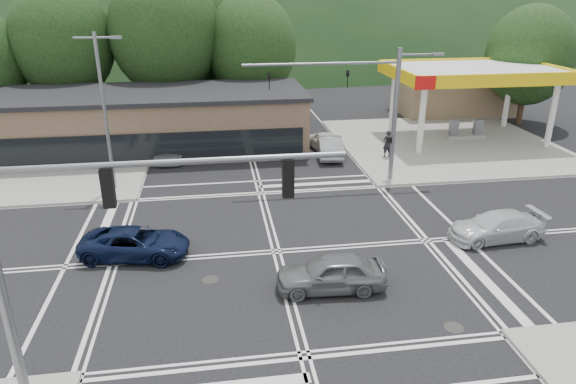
{
  "coord_description": "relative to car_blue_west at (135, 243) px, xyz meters",
  "views": [
    {
      "loc": [
        -2.55,
        -20.5,
        11.24
      ],
      "look_at": [
        1.09,
        3.68,
        1.4
      ],
      "focal_mm": 32.0,
      "sensor_mm": 36.0,
      "label": 1
    }
  ],
  "objects": [
    {
      "name": "sidewalk_ne",
      "position": [
        21.25,
        14.5,
        -0.58
      ],
      "size": [
        16.0,
        16.0,
        0.15
      ],
      "primitive_type": "cube",
      "color": "gray",
      "rests_on": "ground"
    },
    {
      "name": "signal_mast_ne",
      "position": [
        13.19,
        7.7,
        4.41
      ],
      "size": [
        11.65,
        0.3,
        8.0
      ],
      "color": "slate",
      "rests_on": "ground"
    },
    {
      "name": "tree_n_b",
      "position": [
        0.25,
        23.5,
        7.13
      ],
      "size": [
        9.0,
        9.0,
        12.98
      ],
      "color": "#382619",
      "rests_on": "ground"
    },
    {
      "name": "car_queue_a",
      "position": [
        11.75,
        13.0,
        0.1
      ],
      "size": [
        2.12,
        4.76,
        1.52
      ],
      "primitive_type": "imported",
      "rotation": [
        0.0,
        0.0,
        3.03
      ],
      "color": "#97999E",
      "rests_on": "ground"
    },
    {
      "name": "tree_n_c",
      "position": [
        7.25,
        23.5,
        5.83
      ],
      "size": [
        7.6,
        7.6,
        10.87
      ],
      "color": "#382619",
      "rests_on": "ground"
    },
    {
      "name": "tree_n_a",
      "position": [
        -7.75,
        23.5,
        6.48
      ],
      "size": [
        8.0,
        8.0,
        11.75
      ],
      "color": "#382619",
      "rests_on": "ground"
    },
    {
      "name": "car_queue_b",
      "position": [
        11.75,
        14.22,
        0.08
      ],
      "size": [
        2.3,
        4.55,
        1.49
      ],
      "primitive_type": "imported",
      "rotation": [
        0.0,
        0.0,
        3.27
      ],
      "color": "white",
      "rests_on": "ground"
    },
    {
      "name": "car_silver_east",
      "position": [
        16.73,
        -0.8,
        0.0
      ],
      "size": [
        4.68,
        2.13,
        1.33
      ],
      "primitive_type": "imported",
      "rotation": [
        0.0,
        0.0,
        -1.51
      ],
      "color": "silver",
      "rests_on": "ground"
    },
    {
      "name": "car_northbound",
      "position": [
        0.75,
        14.32,
        0.07
      ],
      "size": [
        2.64,
        5.25,
        1.46
      ],
      "primitive_type": "imported",
      "rotation": [
        0.0,
        0.0,
        -0.12
      ],
      "color": "slate",
      "rests_on": "ground"
    },
    {
      "name": "convenience_store",
      "position": [
        26.25,
        24.5,
        1.24
      ],
      "size": [
        10.0,
        6.0,
        3.8
      ],
      "primitive_type": "cube",
      "color": "#846B4F",
      "rests_on": "ground"
    },
    {
      "name": "streetlight_nw",
      "position": [
        -2.19,
        8.5,
        4.39
      ],
      "size": [
        2.5,
        0.25,
        9.0
      ],
      "color": "slate",
      "rests_on": "ground"
    },
    {
      "name": "commercial_row",
      "position": [
        -1.75,
        16.5,
        1.34
      ],
      "size": [
        24.0,
        8.0,
        4.0
      ],
      "primitive_type": "cube",
      "color": "brown",
      "rests_on": "ground"
    },
    {
      "name": "car_grey_center",
      "position": [
        7.98,
        -3.88,
        0.08
      ],
      "size": [
        4.44,
        2.0,
        1.48
      ],
      "primitive_type": "imported",
      "rotation": [
        0.0,
        0.0,
        -1.63
      ],
      "color": "slate",
      "rests_on": "ground"
    },
    {
      "name": "tree_n_e",
      "position": [
        4.25,
        27.5,
        6.48
      ],
      "size": [
        8.4,
        8.4,
        11.98
      ],
      "color": "#382619",
      "rests_on": "ground"
    },
    {
      "name": "tree_ne",
      "position": [
        30.25,
        19.5,
        5.18
      ],
      "size": [
        7.2,
        7.2,
        9.99
      ],
      "color": "#382619",
      "rests_on": "ground"
    },
    {
      "name": "pedestrian",
      "position": [
        15.6,
        11.8,
        0.42
      ],
      "size": [
        0.72,
        0.51,
        1.85
      ],
      "primitive_type": "imported",
      "rotation": [
        0.0,
        0.0,
        3.24
      ],
      "color": "black",
      "rests_on": "sidewalk_ne"
    },
    {
      "name": "gas_station_canopy",
      "position": [
        23.24,
        15.49,
        4.38
      ],
      "size": [
        12.32,
        8.34,
        5.75
      ],
      "color": "silver",
      "rests_on": "ground"
    },
    {
      "name": "signal_mast_sw",
      "position": [
        -0.14,
        -8.7,
        4.46
      ],
      "size": [
        9.14,
        0.28,
        8.0
      ],
      "color": "slate",
      "rests_on": "ground"
    },
    {
      "name": "car_blue_west",
      "position": [
        0.0,
        0.0,
        0.0
      ],
      "size": [
        5.05,
        2.95,
        1.32
      ],
      "primitive_type": "imported",
      "rotation": [
        0.0,
        0.0,
        1.4
      ],
      "color": "black",
      "rests_on": "ground"
    },
    {
      "name": "sidewalk_nw",
      "position": [
        -8.75,
        14.5,
        -0.58
      ],
      "size": [
        16.0,
        16.0,
        0.15
      ],
      "primitive_type": "cube",
      "color": "gray",
      "rests_on": "ground"
    },
    {
      "name": "ground",
      "position": [
        6.25,
        -0.5,
        -0.66
      ],
      "size": [
        120.0,
        120.0,
        0.0
      ],
      "primitive_type": "plane",
      "color": "black",
      "rests_on": "ground"
    },
    {
      "name": "hill_north",
      "position": [
        6.25,
        89.5,
        -0.66
      ],
      "size": [
        252.0,
        126.0,
        140.0
      ],
      "primitive_type": "ellipsoid",
      "color": "black",
      "rests_on": "ground"
    }
  ]
}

